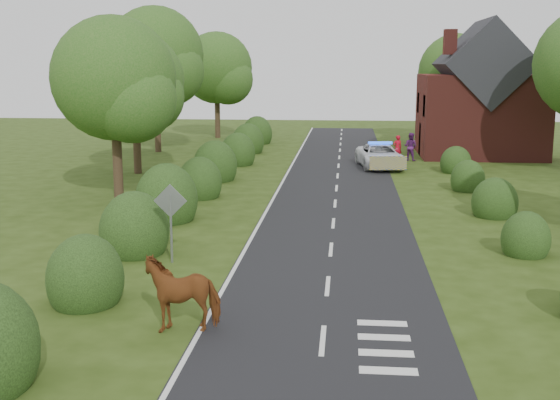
# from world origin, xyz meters

# --- Properties ---
(ground) EXTENTS (120.00, 120.00, 0.00)m
(ground) POSITION_xyz_m (0.00, 0.00, 0.00)
(ground) COLOR #2A3E0F
(road) EXTENTS (6.00, 70.00, 0.02)m
(road) POSITION_xyz_m (0.00, 15.00, 0.01)
(road) COLOR black
(road) RESTS_ON ground
(road_markings) EXTENTS (4.96, 70.00, 0.01)m
(road_markings) POSITION_xyz_m (-1.60, 12.93, 0.03)
(road_markings) COLOR white
(road_markings) RESTS_ON road
(hedgerow_left) EXTENTS (2.75, 50.41, 3.00)m
(hedgerow_left) POSITION_xyz_m (-6.51, 11.69, 0.75)
(hedgerow_left) COLOR black
(hedgerow_left) RESTS_ON ground
(hedgerow_right) EXTENTS (2.10, 45.78, 2.10)m
(hedgerow_right) POSITION_xyz_m (6.60, 11.21, 0.55)
(hedgerow_right) COLOR black
(hedgerow_right) RESTS_ON ground
(tree_left_a) EXTENTS (5.74, 5.60, 8.38)m
(tree_left_a) POSITION_xyz_m (-9.75, 11.86, 5.34)
(tree_left_a) COLOR #332316
(tree_left_a) RESTS_ON ground
(tree_left_b) EXTENTS (5.74, 5.60, 8.07)m
(tree_left_b) POSITION_xyz_m (-11.25, 19.86, 5.04)
(tree_left_b) COLOR #332316
(tree_left_b) RESTS_ON ground
(tree_left_c) EXTENTS (6.97, 6.80, 10.22)m
(tree_left_c) POSITION_xyz_m (-12.70, 29.83, 6.53)
(tree_left_c) COLOR #332316
(tree_left_c) RESTS_ON ground
(tree_left_d) EXTENTS (6.15, 6.00, 8.89)m
(tree_left_d) POSITION_xyz_m (-10.23, 39.85, 5.64)
(tree_left_d) COLOR #332316
(tree_left_d) RESTS_ON ground
(tree_right_c) EXTENTS (6.15, 6.00, 8.58)m
(tree_right_c) POSITION_xyz_m (9.27, 37.85, 5.34)
(tree_right_c) COLOR #332316
(tree_right_c) RESTS_ON ground
(road_sign) EXTENTS (1.06, 0.08, 2.53)m
(road_sign) POSITION_xyz_m (-5.00, 2.00, 1.65)
(road_sign) COLOR gray
(road_sign) RESTS_ON ground
(house) EXTENTS (8.00, 7.40, 9.17)m
(house) POSITION_xyz_m (9.49, 30.00, 3.79)
(house) COLOR maroon
(house) RESTS_ON ground
(cow) EXTENTS (2.30, 1.58, 1.48)m
(cow) POSITION_xyz_m (-3.36, -3.40, 0.74)
(cow) COLOR brown
(cow) RESTS_ON ground
(police_van) EXTENTS (3.06, 5.47, 1.58)m
(police_van) POSITION_xyz_m (2.50, 23.59, 0.72)
(police_van) COLOR white
(police_van) RESTS_ON ground
(pedestrian_red) EXTENTS (0.70, 0.56, 1.66)m
(pedestrian_red) POSITION_xyz_m (3.77, 26.80, 0.83)
(pedestrian_red) COLOR red
(pedestrian_red) RESTS_ON ground
(pedestrian_purple) EXTENTS (1.12, 1.04, 1.83)m
(pedestrian_purple) POSITION_xyz_m (4.62, 26.94, 0.91)
(pedestrian_purple) COLOR #571E5F
(pedestrian_purple) RESTS_ON ground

